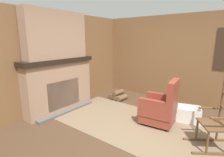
# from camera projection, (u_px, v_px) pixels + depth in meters

# --- Properties ---
(ground_plane) EXTENTS (14.00, 14.00, 0.00)m
(ground_plane) POSITION_uv_depth(u_px,v_px,m) (139.00, 139.00, 3.23)
(ground_plane) COLOR #4C3523
(wood_panel_wall_left) EXTENTS (0.06, 5.57, 2.49)m
(wood_panel_wall_left) POSITION_uv_depth(u_px,v_px,m) (53.00, 62.00, 4.43)
(wood_panel_wall_left) COLOR brown
(wood_panel_wall_left) RESTS_ON ground
(wood_panel_wall_back) EXTENTS (5.57, 0.09, 2.49)m
(wood_panel_wall_back) POSITION_uv_depth(u_px,v_px,m) (185.00, 59.00, 4.88)
(wood_panel_wall_back) COLOR brown
(wood_panel_wall_back) RESTS_ON ground
(fireplace_hearth) EXTENTS (0.57, 1.92, 1.34)m
(fireplace_hearth) POSITION_uv_depth(u_px,v_px,m) (60.00, 85.00, 4.43)
(fireplace_hearth) COLOR #9E7A60
(fireplace_hearth) RESTS_ON ground
(chimney_breast) EXTENTS (0.31, 1.60, 1.13)m
(chimney_breast) POSITION_uv_depth(u_px,v_px,m) (56.00, 35.00, 4.16)
(chimney_breast) COLOR #9E7A60
(chimney_breast) RESTS_ON fireplace_hearth
(area_rug) EXTENTS (3.57, 1.81, 0.01)m
(area_rug) POSITION_uv_depth(u_px,v_px,m) (131.00, 123.00, 3.83)
(area_rug) COLOR #7A664C
(area_rug) RESTS_ON ground
(armchair) EXTENTS (0.76, 0.67, 1.01)m
(armchair) POSITION_uv_depth(u_px,v_px,m) (160.00, 109.00, 3.72)
(armchair) COLOR brown
(armchair) RESTS_ON ground
(rocking_chair) EXTENTS (0.91, 0.81, 1.30)m
(rocking_chair) POSITION_uv_depth(u_px,v_px,m) (217.00, 125.00, 2.88)
(rocking_chair) COLOR brown
(rocking_chair) RESTS_ON ground
(firewood_stack) EXTENTS (0.50, 0.44, 0.28)m
(firewood_stack) POSITION_uv_depth(u_px,v_px,m) (118.00, 96.00, 5.35)
(firewood_stack) COLOR brown
(firewood_stack) RESTS_ON ground
(laundry_basket) EXTENTS (0.60, 0.51, 0.33)m
(laundry_basket) POSITION_uv_depth(u_px,v_px,m) (188.00, 114.00, 3.93)
(laundry_basket) COLOR white
(laundry_basket) RESTS_ON ground
(oil_lamp_vase) EXTENTS (0.12, 0.12, 0.25)m
(oil_lamp_vase) POSITION_uv_depth(u_px,v_px,m) (27.00, 57.00, 3.71)
(oil_lamp_vase) COLOR #99B29E
(oil_lamp_vase) RESTS_ON fireplace_hearth
(storage_case) EXTENTS (0.18, 0.21, 0.15)m
(storage_case) POSITION_uv_depth(u_px,v_px,m) (68.00, 54.00, 4.56)
(storage_case) COLOR gray
(storage_case) RESTS_ON fireplace_hearth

